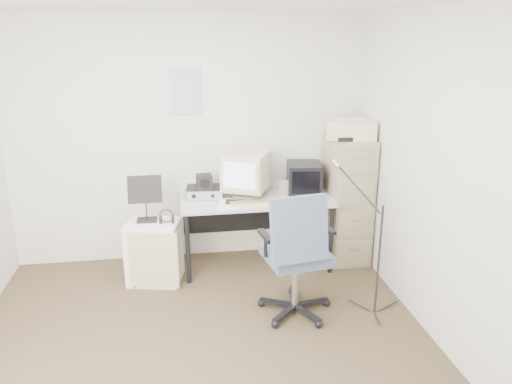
{
  "coord_description": "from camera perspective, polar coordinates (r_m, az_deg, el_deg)",
  "views": [
    {
      "loc": [
        -0.1,
        -3.21,
        2.31
      ],
      "look_at": [
        0.55,
        0.95,
        0.95
      ],
      "focal_mm": 35.0,
      "sensor_mm": 36.0,
      "label": 1
    }
  ],
  "objects": [
    {
      "name": "floor",
      "position": [
        3.96,
        -6.04,
        -17.99
      ],
      "size": [
        3.6,
        3.6,
        0.01
      ],
      "primitive_type": "cube",
      "color": "#443625",
      "rests_on": "ground"
    },
    {
      "name": "mic_stand",
      "position": [
        4.25,
        13.99,
        -5.8
      ],
      "size": [
        0.03,
        0.03,
        1.28
      ],
      "primitive_type": "cylinder",
      "rotation": [
        0.0,
        0.0,
        2.03
      ],
      "color": "black",
      "rests_on": "floor"
    },
    {
      "name": "wall_right",
      "position": [
        3.88,
        20.87,
        0.83
      ],
      "size": [
        0.02,
        3.6,
        2.5
      ],
      "primitive_type": "cube",
      "color": "silver",
      "rests_on": "ground"
    },
    {
      "name": "radio_speaker",
      "position": [
        4.92,
        -5.94,
        1.18
      ],
      "size": [
        0.16,
        0.15,
        0.14
      ],
      "primitive_type": "cube",
      "rotation": [
        0.0,
        0.0,
        0.1
      ],
      "color": "black",
      "rests_on": "radio_receiver"
    },
    {
      "name": "printer",
      "position": [
        5.04,
        10.83,
        7.08
      ],
      "size": [
        0.55,
        0.45,
        0.18
      ],
      "primitive_type": "cube",
      "rotation": [
        0.0,
        0.0,
        -0.29
      ],
      "color": "beige",
      "rests_on": "filing_cabinet"
    },
    {
      "name": "pc_tower",
      "position": [
        5.27,
        4.23,
        -5.34
      ],
      "size": [
        0.31,
        0.53,
        0.47
      ],
      "primitive_type": "cube",
      "rotation": [
        0.0,
        0.0,
        0.18
      ],
      "color": "beige",
      "rests_on": "floor"
    },
    {
      "name": "music_stand",
      "position": [
        4.77,
        -12.52,
        -0.67
      ],
      "size": [
        0.34,
        0.23,
        0.46
      ],
      "primitive_type": "cube",
      "rotation": [
        0.0,
        0.0,
        -0.23
      ],
      "color": "black",
      "rests_on": "side_cart"
    },
    {
      "name": "crt_monitor",
      "position": [
        4.95,
        -1.12,
        1.97
      ],
      "size": [
        0.55,
        0.56,
        0.45
      ],
      "primitive_type": "cube",
      "rotation": [
        0.0,
        0.0,
        -0.43
      ],
      "color": "beige",
      "rests_on": "desk"
    },
    {
      "name": "office_chair",
      "position": [
        4.18,
        4.61,
        -6.91
      ],
      "size": [
        0.74,
        0.74,
        1.12
      ],
      "primitive_type": "cube",
      "rotation": [
        0.0,
        0.0,
        0.16
      ],
      "color": "#4F5977",
      "rests_on": "floor"
    },
    {
      "name": "desk",
      "position": [
        5.1,
        0.02,
        -4.51
      ],
      "size": [
        1.5,
        0.7,
        0.73
      ],
      "primitive_type": "cube",
      "color": "silver",
      "rests_on": "floor"
    },
    {
      "name": "mouse",
      "position": [
        4.82,
        3.36,
        -1.07
      ],
      "size": [
        0.07,
        0.11,
        0.03
      ],
      "primitive_type": "cube",
      "rotation": [
        0.0,
        0.0,
        0.01
      ],
      "color": "black",
      "rests_on": "desk"
    },
    {
      "name": "papers",
      "position": [
        4.78,
        -2.97,
        -1.33
      ],
      "size": [
        0.25,
        0.31,
        0.02
      ],
      "primitive_type": "cube",
      "rotation": [
        0.0,
        0.0,
        -0.18
      ],
      "color": "white",
      "rests_on": "desk"
    },
    {
      "name": "wall_front",
      "position": [
        1.77,
        -4.04,
        -18.99
      ],
      "size": [
        3.6,
        0.02,
        2.5
      ],
      "primitive_type": "cube",
      "color": "silver",
      "rests_on": "ground"
    },
    {
      "name": "wall_back",
      "position": [
        5.12,
        -7.61,
        5.8
      ],
      "size": [
        3.6,
        0.02,
        2.5
      ],
      "primitive_type": "cube",
      "color": "silver",
      "rests_on": "ground"
    },
    {
      "name": "desk_speaker",
      "position": [
        5.06,
        3.23,
        0.51
      ],
      "size": [
        0.09,
        0.09,
        0.14
      ],
      "primitive_type": "cube",
      "rotation": [
        0.0,
        0.0,
        0.27
      ],
      "color": "beige",
      "rests_on": "desk"
    },
    {
      "name": "keyboard",
      "position": [
        4.77,
        -0.45,
        -1.27
      ],
      "size": [
        0.47,
        0.21,
        0.03
      ],
      "primitive_type": "cube",
      "rotation": [
        0.0,
        0.0,
        0.11
      ],
      "color": "beige",
      "rests_on": "desk"
    },
    {
      "name": "wall_calendar",
      "position": [
        5.03,
        -8.07,
        11.33
      ],
      "size": [
        0.3,
        0.02,
        0.44
      ],
      "primitive_type": "cube",
      "color": "white",
      "rests_on": "wall_back"
    },
    {
      "name": "filing_cabinet",
      "position": [
        5.25,
        10.26,
        -0.83
      ],
      "size": [
        0.4,
        0.6,
        1.3
      ],
      "primitive_type": "cube",
      "color": "#A29883",
      "rests_on": "floor"
    },
    {
      "name": "radio_receiver",
      "position": [
        5.0,
        -5.88,
        0.01
      ],
      "size": [
        0.38,
        0.29,
        0.1
      ],
      "primitive_type": "cube",
      "rotation": [
        0.0,
        0.0,
        -0.09
      ],
      "color": "black",
      "rests_on": "desk"
    },
    {
      "name": "crt_tv",
      "position": [
        5.13,
        5.5,
        1.65
      ],
      "size": [
        0.38,
        0.4,
        0.3
      ],
      "primitive_type": "cube",
      "rotation": [
        0.0,
        0.0,
        -0.14
      ],
      "color": "black",
      "rests_on": "desk"
    },
    {
      "name": "side_cart",
      "position": [
        4.9,
        -11.54,
        -6.7
      ],
      "size": [
        0.56,
        0.48,
        0.6
      ],
      "primitive_type": "cube",
      "rotation": [
        0.0,
        0.0,
        -0.22
      ],
      "color": "white",
      "rests_on": "floor"
    },
    {
      "name": "headphones",
      "position": [
        4.73,
        -10.18,
        -2.99
      ],
      "size": [
        0.18,
        0.18,
        0.03
      ],
      "primitive_type": "torus",
      "rotation": [
        0.0,
        0.0,
        -0.27
      ],
      "color": "black",
      "rests_on": "side_cart"
    }
  ]
}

